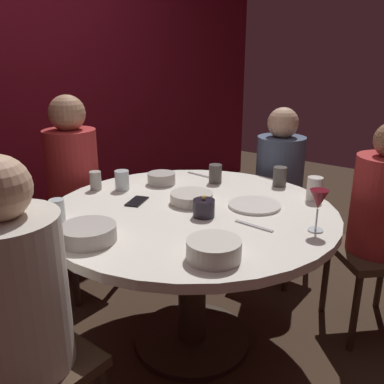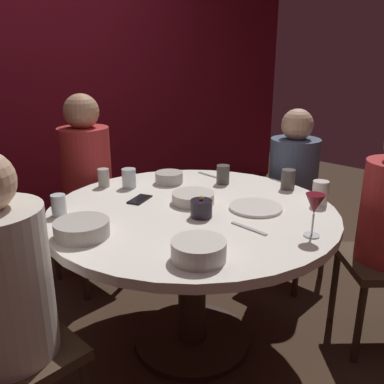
{
  "view_description": "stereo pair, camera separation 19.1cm",
  "coord_description": "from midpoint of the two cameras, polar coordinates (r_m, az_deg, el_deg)",
  "views": [
    {
      "loc": [
        -1.43,
        -1.11,
        1.44
      ],
      "look_at": [
        0.0,
        0.0,
        0.83
      ],
      "focal_mm": 38.55,
      "sensor_mm": 36.0,
      "label": 1
    },
    {
      "loc": [
        -1.31,
        -1.26,
        1.44
      ],
      "look_at": [
        0.0,
        0.0,
        0.83
      ],
      "focal_mm": 38.55,
      "sensor_mm": 36.0,
      "label": 2
    }
  ],
  "objects": [
    {
      "name": "dining_table",
      "position": [
        2.0,
        2.76,
        -6.36
      ],
      "size": [
        1.35,
        1.35,
        0.75
      ],
      "color": "silver",
      "rests_on": "ground"
    },
    {
      "name": "seated_diner_right",
      "position": [
        2.67,
        15.81,
        1.89
      ],
      "size": [
        0.4,
        0.4,
        1.13
      ],
      "rotation": [
        0.0,
        0.0,
        3.14
      ],
      "color": "#3F2D1E",
      "rests_on": "ground"
    },
    {
      "name": "cup_center_front",
      "position": [
        2.3,
        6.69,
        2.38
      ],
      "size": [
        0.07,
        0.07,
        0.1
      ],
      "primitive_type": "cylinder",
      "color": "#4C4742",
      "rests_on": "dining_table"
    },
    {
      "name": "bowl_small_white",
      "position": [
        2.0,
        2.89,
        -0.86
      ],
      "size": [
        0.21,
        0.21,
        0.05
      ],
      "primitive_type": "cylinder",
      "color": "beige",
      "rests_on": "dining_table"
    },
    {
      "name": "cell_phone",
      "position": [
        2.04,
        -4.61,
        -1.08
      ],
      "size": [
        0.16,
        0.12,
        0.01
      ],
      "primitive_type": "cube",
      "rotation": [
        0.0,
        0.0,
        1.95
      ],
      "color": "black",
      "rests_on": "dining_table"
    },
    {
      "name": "cup_by_left_diner",
      "position": [
        1.9,
        -15.26,
        -1.82
      ],
      "size": [
        0.07,
        0.07,
        0.1
      ],
      "primitive_type": "cylinder",
      "color": "silver",
      "rests_on": "dining_table"
    },
    {
      "name": "fork_near_plate",
      "position": [
        1.74,
        11.01,
        -5.03
      ],
      "size": [
        0.02,
        0.18,
        0.01
      ],
      "primitive_type": "cube",
      "rotation": [
        0.0,
        0.0,
        -0.04
      ],
      "color": "#B7B7BC",
      "rests_on": "dining_table"
    },
    {
      "name": "bowl_serving_large",
      "position": [
        1.67,
        -11.86,
        -5.05
      ],
      "size": [
        0.22,
        0.22,
        0.06
      ],
      "primitive_type": "cylinder",
      "color": "#B2ADA3",
      "rests_on": "dining_table"
    },
    {
      "name": "seated_diner_left",
      "position": [
        1.46,
        -21.65,
        -12.06
      ],
      "size": [
        0.4,
        0.4,
        1.17
      ],
      "rotation": [
        0.0,
        0.0,
        6.28
      ],
      "color": "#3F2D1E",
      "rests_on": "ground"
    },
    {
      "name": "ground_plane",
      "position": [
        2.31,
        2.51,
        -19.86
      ],
      "size": [
        8.0,
        8.0,
        0.0
      ],
      "primitive_type": "plane",
      "color": "#382619"
    },
    {
      "name": "dinner_plate",
      "position": [
        1.96,
        11.57,
        -2.16
      ],
      "size": [
        0.25,
        0.25,
        0.01
      ],
      "primitive_type": "cylinder",
      "color": "silver",
      "rests_on": "dining_table"
    },
    {
      "name": "knife_near_plate",
      "position": [
        2.45,
        4.65,
        2.29
      ],
      "size": [
        0.03,
        0.18,
        0.01
      ],
      "primitive_type": "cube",
      "rotation": [
        0.0,
        0.0,
        -0.07
      ],
      "color": "#B7B7BC",
      "rests_on": "dining_table"
    },
    {
      "name": "cup_near_candle",
      "position": [
        2.28,
        15.51,
        1.66
      ],
      "size": [
        0.07,
        0.07,
        0.11
      ],
      "primitive_type": "cylinder",
      "color": "#4C4742",
      "rests_on": "dining_table"
    },
    {
      "name": "cup_far_edge",
      "position": [
        2.23,
        -6.31,
        1.88
      ],
      "size": [
        0.08,
        0.08,
        0.1
      ],
      "primitive_type": "cylinder",
      "color": "silver",
      "rests_on": "dining_table"
    },
    {
      "name": "bowl_sauce_side",
      "position": [
        2.3,
        -0.83,
        1.98
      ],
      "size": [
        0.15,
        0.15,
        0.06
      ],
      "primitive_type": "cylinder",
      "color": "#B2ADA3",
      "rests_on": "dining_table"
    },
    {
      "name": "seated_diner_back",
      "position": [
        2.59,
        -12.41,
        2.77
      ],
      "size": [
        0.4,
        0.4,
        1.22
      ],
      "rotation": [
        0.0,
        0.0,
        4.71
      ],
      "color": "#3F2D1E",
      "rests_on": "ground"
    },
    {
      "name": "wine_glass",
      "position": [
        1.7,
        19.72,
        -1.88
      ],
      "size": [
        0.08,
        0.08,
        0.18
      ],
      "color": "silver",
      "rests_on": "dining_table"
    },
    {
      "name": "cup_beside_wine",
      "position": [
        2.27,
        -9.79,
        1.92
      ],
      "size": [
        0.06,
        0.06,
        0.1
      ],
      "primitive_type": "cylinder",
      "color": "#B2ADA3",
      "rests_on": "dining_table"
    },
    {
      "name": "bowl_salad_center",
      "position": [
        1.46,
        4.71,
        -8.12
      ],
      "size": [
        0.2,
        0.2,
        0.07
      ],
      "primitive_type": "cylinder",
      "color": "beige",
      "rests_on": "dining_table"
    },
    {
      "name": "back_wall",
      "position": [
        3.09,
        -20.54,
        14.95
      ],
      "size": [
        6.0,
        0.1,
        2.6
      ],
      "primitive_type": "cube",
      "color": "maroon",
      "rests_on": "ground"
    },
    {
      "name": "candle_holder",
      "position": [
        1.82,
        4.31,
        -2.33
      ],
      "size": [
        0.1,
        0.1,
        0.1
      ],
      "color": "black",
      "rests_on": "dining_table"
    },
    {
      "name": "cup_by_right_diner",
      "position": [
        2.08,
        19.85,
        -0.17
      ],
      "size": [
        0.08,
        0.08,
        0.12
      ],
      "primitive_type": "cylinder",
      "color": "silver",
      "rests_on": "dining_table"
    }
  ]
}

